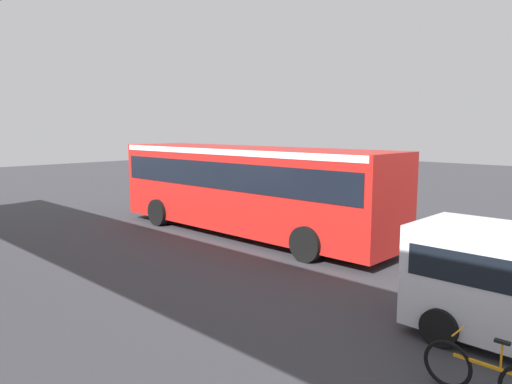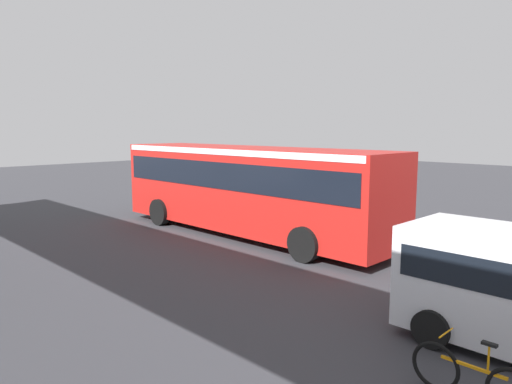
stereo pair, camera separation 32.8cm
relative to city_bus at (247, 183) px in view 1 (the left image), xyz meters
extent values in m
plane|color=#38383D|center=(-1.40, -0.79, -1.88)|extent=(80.00, 80.00, 0.00)
cube|color=red|center=(-0.01, 0.00, -0.17)|extent=(11.50, 2.55, 2.86)
cube|color=black|center=(-0.01, 0.00, 0.35)|extent=(11.04, 2.59, 0.90)
cube|color=white|center=(-0.01, 0.00, 1.15)|extent=(11.27, 2.58, 0.20)
cube|color=black|center=(5.76, 0.00, 0.18)|extent=(0.04, 2.24, 1.20)
cylinder|color=black|center=(3.67, 1.27, -1.36)|extent=(1.04, 0.30, 1.04)
cylinder|color=black|center=(3.67, -1.28, -1.36)|extent=(1.04, 0.30, 1.04)
cylinder|color=black|center=(-3.69, 1.27, -1.36)|extent=(1.04, 0.30, 1.04)
cylinder|color=black|center=(-3.69, -1.28, -1.36)|extent=(1.04, 0.30, 1.04)
cylinder|color=black|center=(-8.64, 3.82, -1.54)|extent=(0.68, 0.22, 0.68)
cylinder|color=black|center=(-8.64, 1.87, -1.54)|extent=(0.68, 0.22, 0.68)
torus|color=black|center=(-9.28, 5.06, -1.52)|extent=(0.72, 0.06, 0.72)
cube|color=orange|center=(-9.80, 5.06, -1.34)|extent=(0.89, 0.04, 0.04)
cylinder|color=orange|center=(-9.99, 5.06, -1.14)|extent=(0.03, 0.03, 0.40)
cube|color=black|center=(-9.99, 5.06, -0.94)|extent=(0.20, 0.08, 0.04)
cylinder|color=orange|center=(-9.40, 5.06, -0.97)|extent=(0.02, 0.44, 0.02)
cylinder|color=slate|center=(2.06, -4.30, -0.48)|extent=(0.08, 0.08, 2.80)
cube|color=yellow|center=(2.06, -4.30, 0.62)|extent=(0.04, 0.60, 0.60)
cube|color=silver|center=(-5.40, -3.11, -1.88)|extent=(2.00, 0.20, 0.01)
cube|color=silver|center=(-1.40, -3.11, -1.88)|extent=(2.00, 0.20, 0.01)
cube|color=silver|center=(2.60, -3.11, -1.88)|extent=(2.00, 0.20, 0.01)
camera|label=1|loc=(-11.78, 11.71, 1.93)|focal=32.99mm
camera|label=2|loc=(-12.01, 11.48, 1.93)|focal=32.99mm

